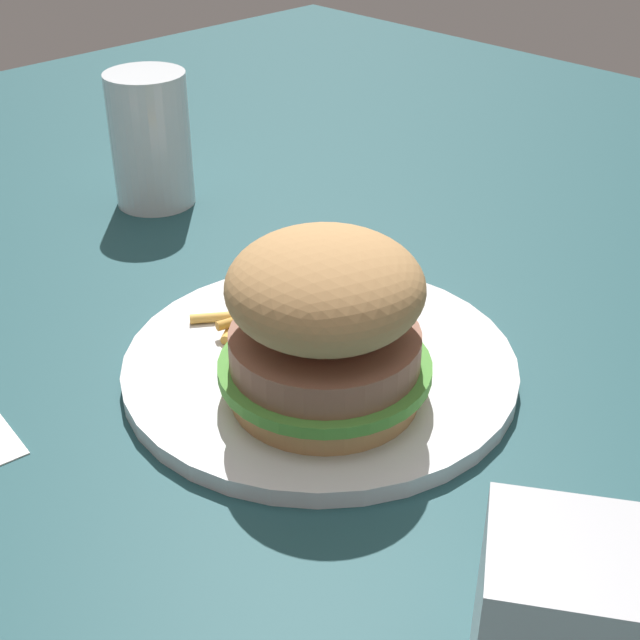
# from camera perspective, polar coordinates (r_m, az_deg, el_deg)

# --- Properties ---
(ground_plane) EXTENTS (1.60, 1.60, 0.00)m
(ground_plane) POSITION_cam_1_polar(r_m,az_deg,el_deg) (0.62, -2.19, -2.71)
(ground_plane) COLOR #1E474C
(plate) EXTENTS (0.27, 0.27, 0.01)m
(plate) POSITION_cam_1_polar(r_m,az_deg,el_deg) (0.60, 0.00, -2.91)
(plate) COLOR silver
(plate) RESTS_ON ground_plane
(sandwich) EXTENTS (0.13, 0.13, 0.11)m
(sandwich) POSITION_cam_1_polar(r_m,az_deg,el_deg) (0.54, 0.32, -0.13)
(sandwich) COLOR tan
(sandwich) RESTS_ON plate
(fries_pile) EXTENTS (0.09, 0.08, 0.01)m
(fries_pile) POSITION_cam_1_polar(r_m,az_deg,el_deg) (0.64, -3.54, 0.27)
(fries_pile) COLOR gold
(fries_pile) RESTS_ON plate
(drink_glass) EXTENTS (0.07, 0.07, 0.12)m
(drink_glass) POSITION_cam_1_polar(r_m,az_deg,el_deg) (0.85, -10.78, 11.02)
(drink_glass) COLOR silver
(drink_glass) RESTS_ON ground_plane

